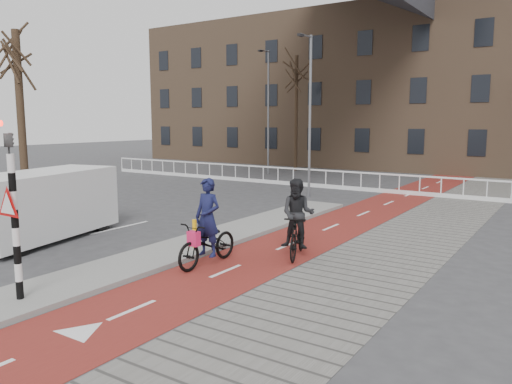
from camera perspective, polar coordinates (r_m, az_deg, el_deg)
The scene contains 15 objects.
ground at distance 11.86m, azimuth -15.35°, elevation -9.96°, with size 120.00×120.00×0.00m, color #38383A.
bike_lane at distance 19.08m, azimuth 11.09°, elevation -2.91°, with size 2.50×60.00×0.01m, color maroon.
sidewalk at distance 18.24m, azimuth 19.26°, elevation -3.74°, with size 3.00×60.00×0.01m, color slate.
curb_island at distance 15.08m, azimuth -5.63°, elevation -5.55°, with size 1.80×16.00×0.12m, color gray.
traffic_signal at distance 10.72m, azimuth -26.03°, elevation -1.47°, with size 0.80×0.80×3.68m.
bollard at distance 14.02m, azimuth -7.03°, elevation -4.73°, with size 0.12×0.12×0.78m, color #FFB20E.
cyclist_near at distance 12.62m, azimuth -5.53°, elevation -5.05°, with size 0.76×2.16×2.21m.
cyclist_far at distance 13.30m, azimuth 4.79°, elevation -3.78°, with size 1.15×2.05×2.10m.
van at distance 16.51m, azimuth -23.35°, elevation -1.30°, with size 2.92×5.16×2.09m.
railing at distance 28.07m, azimuth 4.28°, elevation 1.38°, with size 28.00×0.10×0.99m.
townhouse_row at distance 41.23m, azimuth 17.46°, elevation 13.67°, with size 46.00×10.00×15.90m.
tree_left at distance 23.20m, azimuth -25.26°, elevation 7.48°, with size 0.32×0.32×7.30m, color #2E2114.
tree_mid at distance 36.44m, azimuth 4.60°, elevation 8.91°, with size 0.25×0.25×8.18m, color #2E2114.
streetlight_near at distance 23.62m, azimuth 6.18°, elevation 8.43°, with size 0.12×0.12×7.49m, color slate.
streetlight_left at distance 33.90m, azimuth 1.42°, elevation 9.00°, with size 0.12×0.12×8.20m, color slate.
Camera 1 is at (8.56, -7.36, 3.64)m, focal length 35.00 mm.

